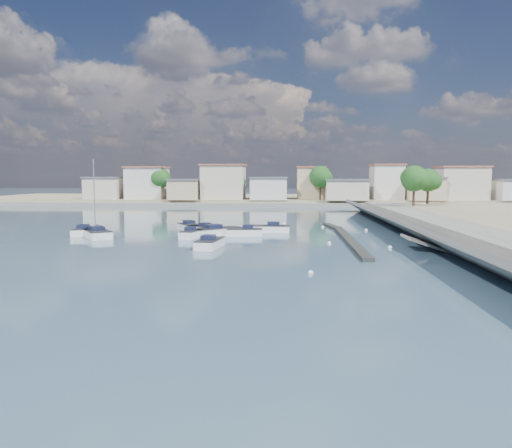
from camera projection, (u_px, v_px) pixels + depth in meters
The scene contains 17 objects.
ground at pixel (285, 218), 83.02m from camera, with size 400.00×400.00×0.00m, color #284250.
seawall_walkway at pixel (451, 231), 54.94m from camera, with size 5.00×90.00×1.80m, color slate.
breakwater at pixel (345, 237), 55.43m from camera, with size 2.00×31.02×0.35m.
far_shore_land at pixel (286, 199), 134.62m from camera, with size 160.00×40.00×1.40m, color gray.
far_shore_quay at pixel (286, 205), 113.78m from camera, with size 160.00×2.50×0.80m, color slate.
far_town at pixel (331, 184), 118.55m from camera, with size 113.01×12.80×8.35m.
shore_trees at pixel (324, 179), 109.83m from camera, with size 74.56×38.32×7.92m.
motorboat_a at pixel (210, 243), 48.30m from camera, with size 2.45×5.37×1.48m.
motorboat_b at pixel (193, 234), 55.99m from camera, with size 2.43×4.30×1.48m.
motorboat_c at pixel (267, 229), 61.52m from camera, with size 5.47×1.90×1.48m.
motorboat_d at pixel (242, 233), 57.65m from camera, with size 4.65×2.08×1.48m.
motorboat_e at pixel (85, 231), 58.80m from camera, with size 2.35×5.33×1.48m.
motorboat_f at pixel (201, 230), 60.64m from camera, with size 4.18×3.48×1.48m.
motorboat_g at pixel (191, 228), 62.87m from camera, with size 4.26×5.43×1.48m.
motorboat_h at pixel (220, 231), 58.76m from camera, with size 6.01×5.52×1.48m.
sailboat at pixel (95, 233), 56.90m from camera, with size 5.71×6.89×9.00m.
mooring_buoys at pixel (332, 237), 56.05m from camera, with size 10.84×37.65×0.40m.
Camera 1 is at (0.50, -42.88, 6.85)m, focal length 35.00 mm.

